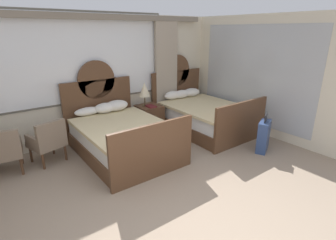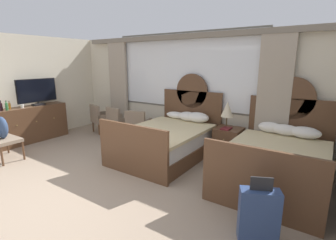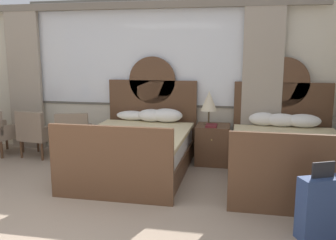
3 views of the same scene
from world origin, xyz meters
TOP-DOWN VIEW (x-y plane):
  - ground_plane at (0.00, 0.00)m, footprint 24.00×24.00m
  - wall_back_window at (0.00, 3.71)m, footprint 6.93×0.22m
  - wall_right_mirror at (3.50, 1.58)m, footprint 0.08×4.30m
  - bed_near_window at (0.30, 2.57)m, footprint 1.58×2.26m
  - bed_near_mirror at (2.53, 2.57)m, footprint 1.58×2.26m
  - nightstand_between_beds at (1.41, 3.26)m, footprint 0.54×0.57m
  - table_lamp_on_nightstand at (1.33, 3.31)m, footprint 0.27×0.27m
  - book_on_nightstand at (1.39, 3.15)m, footprint 0.18×0.26m
  - armchair_by_window_left at (-0.95, 3.02)m, footprint 0.67×0.67m
  - armchair_by_window_centre at (-1.66, 3.01)m, footprint 0.61×0.61m
  - suitcase_on_floor at (2.66, 0.93)m, footprint 0.48×0.36m

SIDE VIEW (x-z plane):
  - ground_plane at x=0.00m, z-range 0.00..0.00m
  - nightstand_between_beds at x=1.41m, z-range 0.00..0.65m
  - suitcase_on_floor at x=2.66m, z-range -0.07..0.72m
  - bed_near_mirror at x=2.53m, z-range -0.50..1.26m
  - bed_near_window at x=0.30m, z-range -0.50..1.26m
  - armchair_by_window_left at x=-0.95m, z-range 0.04..0.87m
  - armchair_by_window_centre at x=-1.66m, z-range 0.04..0.87m
  - book_on_nightstand at x=1.39m, z-range 0.65..0.68m
  - table_lamp_on_nightstand at x=1.33m, z-range 0.75..1.32m
  - wall_right_mirror at x=3.50m, z-range 0.00..2.70m
  - wall_back_window at x=0.00m, z-range 0.09..2.83m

